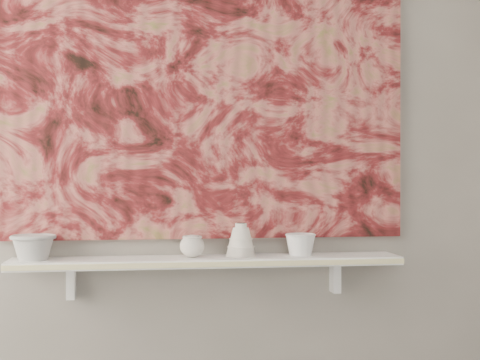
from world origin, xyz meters
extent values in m
plane|color=gray|center=(0.00, 1.60, 1.35)|extent=(3.60, 0.00, 3.60)
cube|color=white|center=(0.00, 1.51, 0.92)|extent=(1.40, 0.18, 0.03)
cube|color=beige|center=(0.00, 1.41, 0.92)|extent=(1.40, 0.01, 0.02)
cube|color=white|center=(-0.49, 1.57, 0.84)|extent=(0.03, 0.06, 0.12)
cube|color=white|center=(0.49, 1.57, 0.84)|extent=(0.03, 0.06, 0.12)
cube|color=maroon|center=(0.00, 1.59, 1.54)|extent=(1.50, 0.02, 1.10)
cube|color=black|center=(0.45, 1.57, 1.23)|extent=(0.09, 0.00, 0.08)
camera|label=1|loc=(-0.22, -0.89, 1.22)|focal=50.00mm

